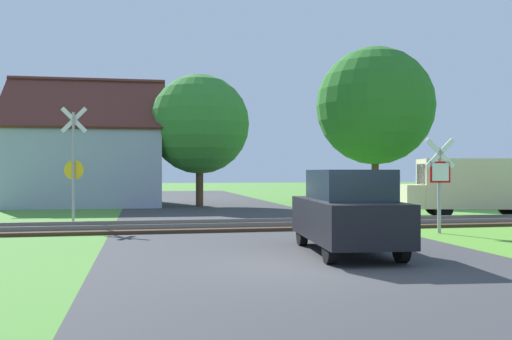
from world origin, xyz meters
The scene contains 10 objects.
ground_plane centered at (0.00, 0.00, 0.00)m, with size 160.00×160.00×0.00m, color #4C8433.
road_asphalt centered at (0.00, 2.00, 0.00)m, with size 8.17×80.00×0.01m, color #38383A.
rail_track centered at (0.00, 7.12, 0.06)m, with size 60.00×2.60×0.22m.
stop_sign_near centered at (5.04, 4.41, 1.57)m, with size 0.88×0.16×2.70m.
crossing_sign_far centered at (-5.42, 9.33, 2.13)m, with size 0.87×0.19×3.90m.
house centered at (-5.95, 20.33, 2.15)m, with size 8.03×6.78×6.61m.
tree_center centered at (-0.34, 18.56, 4.16)m, with size 5.05×5.05×6.69m.
tree_far centered at (10.26, 21.17, 5.62)m, with size 6.91×6.91×9.08m.
mail_truck centered at (9.36, 9.73, 1.24)m, with size 5.22×3.09×2.24m.
parked_car centered at (1.09, 1.17, 0.89)m, with size 1.97×4.12×1.78m.
Camera 1 is at (-3.18, -10.32, 1.73)m, focal length 40.00 mm.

